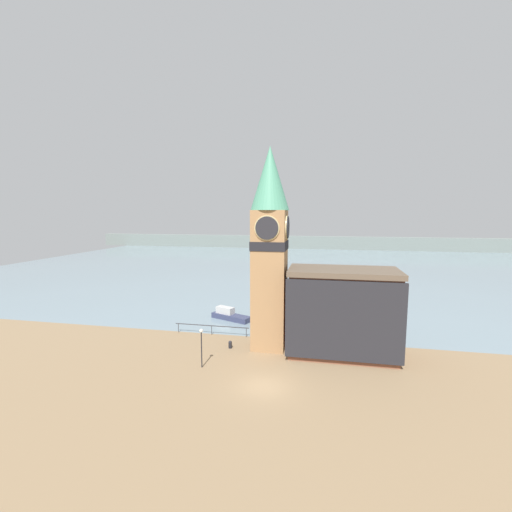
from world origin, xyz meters
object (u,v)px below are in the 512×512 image
at_px(lamp_post, 201,340).
at_px(pier_building, 342,312).
at_px(mooring_bollard_near, 230,344).
at_px(clock_tower, 270,243).
at_px(boat_near, 230,315).

bearing_deg(lamp_post, pier_building, 23.59).
relative_size(mooring_bollard_near, lamp_post, 0.22).
distance_m(clock_tower, boat_near, 14.80).
bearing_deg(mooring_bollard_near, clock_tower, 16.01).
distance_m(boat_near, lamp_post, 14.45).
relative_size(clock_tower, boat_near, 3.59).
bearing_deg(lamp_post, mooring_bollard_near, 74.61).
height_order(clock_tower, boat_near, clock_tower).
bearing_deg(clock_tower, lamp_post, -131.42).
xyz_separation_m(clock_tower, pier_building, (7.30, -0.47, -6.57)).
height_order(pier_building, lamp_post, pier_building).
distance_m(boat_near, mooring_bollard_near, 9.80).
bearing_deg(clock_tower, boat_near, 128.55).
bearing_deg(clock_tower, pier_building, -3.69).
bearing_deg(mooring_bollard_near, pier_building, 3.34).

